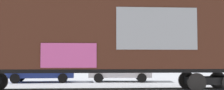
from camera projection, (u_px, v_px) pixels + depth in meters
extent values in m
cube|color=#4C4742|center=(95.00, 89.00, 14.61)|extent=(59.98, 1.93, 0.08)
cube|color=#472316|center=(95.00, 33.00, 14.04)|extent=(17.13, 3.37, 3.54)
cube|color=#999999|center=(157.00, 28.00, 12.81)|extent=(3.75, 0.14, 1.95)
cube|color=#CC4C8C|center=(69.00, 55.00, 12.46)|extent=(2.47, 0.11, 1.10)
cube|color=black|center=(95.00, 70.00, 13.94)|extent=(16.75, 2.08, 0.20)
cube|color=black|center=(208.00, 80.00, 14.32)|extent=(2.14, 1.35, 0.36)
cylinder|color=black|center=(197.00, 83.00, 13.54)|extent=(0.92, 0.15, 0.92)
cylinder|color=black|center=(187.00, 80.00, 14.97)|extent=(0.92, 0.15, 0.92)
cylinder|color=black|center=(218.00, 80.00, 15.09)|extent=(0.92, 0.15, 0.92)
cylinder|color=silver|center=(214.00, 27.00, 26.54)|extent=(0.12, 0.12, 9.30)
cube|color=slate|center=(105.00, 44.00, 69.72)|extent=(118.49, 40.06, 10.95)
cube|color=#9E9384|center=(71.00, 7.00, 57.81)|extent=(5.67, 3.34, 2.93)
cone|color=#193D23|center=(163.00, 5.00, 56.82)|extent=(1.74, 1.74, 3.48)
cone|color=#193D23|center=(4.00, 3.00, 56.79)|extent=(2.12, 2.12, 4.25)
cone|color=#193D23|center=(110.00, 5.00, 60.19)|extent=(2.44, 2.44, 4.87)
cube|color=navy|center=(41.00, 73.00, 19.53)|extent=(4.70, 2.22, 0.62)
cube|color=#2D333D|center=(38.00, 63.00, 19.54)|extent=(2.43, 1.85, 0.71)
cylinder|color=black|center=(64.00, 77.00, 20.57)|extent=(0.66, 0.27, 0.64)
cylinder|color=black|center=(63.00, 78.00, 18.83)|extent=(0.66, 0.27, 0.64)
cylinder|color=black|center=(20.00, 77.00, 20.20)|extent=(0.66, 0.27, 0.64)
cylinder|color=black|center=(15.00, 79.00, 18.46)|extent=(0.66, 0.27, 0.64)
cube|color=silver|center=(120.00, 72.00, 19.97)|extent=(4.44, 2.00, 0.75)
cube|color=#2D333D|center=(118.00, 61.00, 20.01)|extent=(2.40, 1.71, 0.75)
cylinder|color=black|center=(140.00, 76.00, 20.76)|extent=(0.65, 0.26, 0.64)
cylinder|color=black|center=(142.00, 78.00, 19.09)|extent=(0.65, 0.26, 0.64)
cylinder|color=black|center=(100.00, 76.00, 20.81)|extent=(0.65, 0.26, 0.64)
cylinder|color=black|center=(99.00, 78.00, 19.14)|extent=(0.65, 0.26, 0.64)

